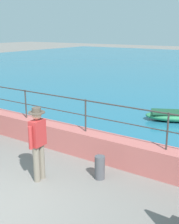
% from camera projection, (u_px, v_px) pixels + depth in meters
% --- Properties ---
extents(promenade_wall, '(20.00, 0.56, 0.70)m').
position_uv_depth(promenade_wall, '(86.00, 143.00, 8.25)').
color(promenade_wall, '#BC605B').
rests_on(promenade_wall, ground).
extents(railing, '(18.44, 0.04, 0.90)m').
position_uv_depth(railing, '(86.00, 109.00, 7.99)').
color(railing, '#383330').
rests_on(railing, promenade_wall).
extents(person_walking, '(0.38, 0.57, 1.75)m').
position_uv_depth(person_walking, '(38.00, 140.00, 6.70)').
color(person_walking, slate).
rests_on(person_walking, ground).
extents(bollard, '(0.24, 0.24, 0.57)m').
position_uv_depth(bollard, '(100.00, 167.00, 6.93)').
color(bollard, '#4C4C51').
rests_on(bollard, ground).
extents(boat_4, '(2.46, 1.81, 0.36)m').
position_uv_depth(boat_4, '(176.00, 116.00, 11.18)').
color(boat_4, '#338C59').
rests_on(boat_4, lake_water).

